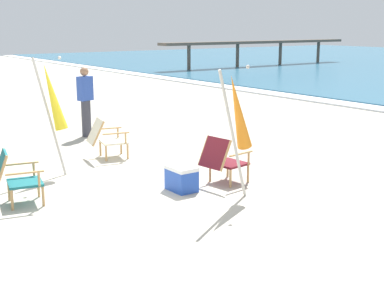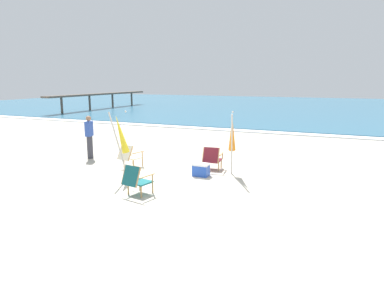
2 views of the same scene
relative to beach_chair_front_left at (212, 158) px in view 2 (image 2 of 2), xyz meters
name	(u,v)px [view 2 (image 2 of 2)]	position (x,y,z in m)	size (l,w,h in m)	color
ground_plane	(175,181)	(-0.61, -1.55, -0.43)	(80.00, 80.00, 0.00)	#B7AF9E
sea	(297,106)	(-0.61, 29.42, -0.38)	(80.00, 40.00, 0.10)	#2D6684
surf_band	(256,131)	(-0.61, 9.12, -0.40)	(80.00, 1.10, 0.06)	white
beach_chair_front_left	(212,158)	(0.00, 0.00, 0.00)	(0.66, 0.79, 0.80)	maroon
beach_chair_back_left	(130,155)	(-2.71, -0.77, 0.00)	(0.72, 0.84, 0.79)	beige
beach_chair_mid_center	(136,179)	(-0.94, -3.13, 0.00)	(0.70, 0.79, 0.81)	#196066
umbrella_furled_orange	(232,134)	(0.77, -0.35, 0.89)	(0.36, 0.80, 2.02)	#B7B2A8
umbrella_furled_yellow	(121,135)	(-2.15, -2.01, 0.93)	(0.51, 0.51, 2.08)	#B7B2A8
person_near_chairs	(89,137)	(-4.90, -0.16, 0.41)	(0.28, 0.38, 1.63)	#383842
cooler_box	(201,170)	(-0.09, -0.76, -0.23)	(0.49, 0.35, 0.40)	blue
pier_distant	(101,95)	(-18.39, 17.86, 1.05)	(0.90, 14.52, 1.64)	brown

